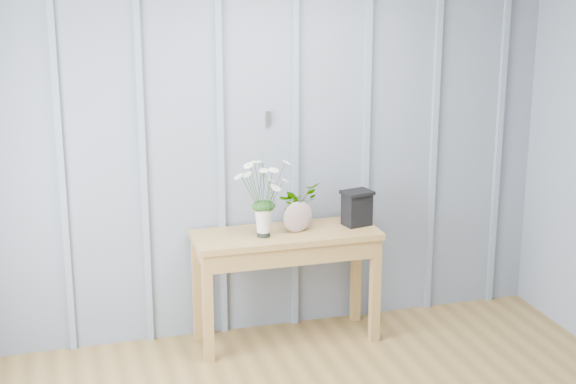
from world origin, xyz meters
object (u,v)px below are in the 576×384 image
object	(u,v)px
carved_box	(357,208)
felt_disc_vessel	(298,217)
sideboard	(286,249)
daisy_vase	(263,187)

from	to	relation	value
carved_box	felt_disc_vessel	bearing A→B (deg)	-175.06
sideboard	carved_box	distance (m)	0.54
sideboard	daisy_vase	size ratio (longest dim) A/B	2.32
daisy_vase	felt_disc_vessel	distance (m)	0.32
daisy_vase	carved_box	xyz separation A→B (m)	(0.65, 0.06, -0.20)
felt_disc_vessel	carved_box	size ratio (longest dim) A/B	0.88
sideboard	felt_disc_vessel	xyz separation A→B (m)	(0.07, -0.02, 0.22)
sideboard	daisy_vase	world-z (taller)	daisy_vase
felt_disc_vessel	carved_box	xyz separation A→B (m)	(0.42, 0.04, 0.02)
daisy_vase	felt_disc_vessel	size ratio (longest dim) A/B	2.53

